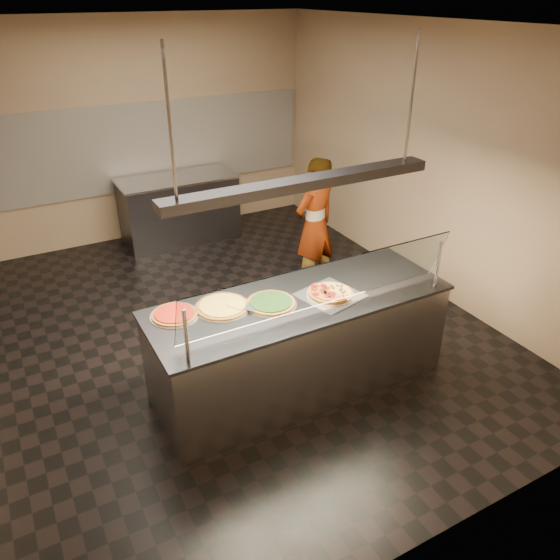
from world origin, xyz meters
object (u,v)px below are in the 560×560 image
pizza_spinach (271,302)px  prep_table (180,209)px  half_pizza_pepperoni (321,294)px  pizza_tomato (174,314)px  perforated_tray (330,295)px  pizza_spatula (241,307)px  sneeze_guard (323,285)px  serving_counter (299,343)px  pizza_cheese (222,306)px  half_pizza_sausage (339,290)px  heat_lamp_housing (302,183)px  worker (315,225)px

pizza_spinach → prep_table: (0.45, 3.69, -0.48)m
half_pizza_pepperoni → pizza_tomato: 1.24m
perforated_tray → pizza_tomato: size_ratio=1.43×
pizza_tomato → pizza_spatula: bearing=-18.8°
sneeze_guard → perforated_tray: sneeze_guard is taller
serving_counter → pizza_tomato: bearing=166.6°
serving_counter → prep_table: same height
pizza_spinach → pizza_cheese: (-0.38, 0.15, -0.00)m
half_pizza_sausage → heat_lamp_housing: 1.06m
worker → perforated_tray: bearing=47.9°
heat_lamp_housing → pizza_spatula: bearing=172.2°
perforated_tray → half_pizza_pepperoni: bearing=179.5°
pizza_tomato → heat_lamp_housing: bearing=-13.4°
perforated_tray → heat_lamp_housing: size_ratio=0.25×
pizza_tomato → worker: 2.53m
half_pizza_sausage → pizza_spatula: bearing=170.4°
sneeze_guard → half_pizza_pepperoni: 0.41m
perforated_tray → pizza_spinach: (-0.52, 0.11, 0.01)m
perforated_tray → heat_lamp_housing: (-0.26, 0.08, 1.01)m
pizza_cheese → worker: size_ratio=0.29×
pizza_spinach → worker: 2.07m
perforated_tray → pizza_spatula: 0.79m
serving_counter → pizza_tomato: pizza_tomato is taller
half_pizza_sausage → worker: (0.77, 1.64, -0.15)m
pizza_spinach → prep_table: size_ratio=0.27×
half_pizza_sausage → sneeze_guard: bearing=-142.8°
serving_counter → sneeze_guard: size_ratio=1.10×
perforated_tray → worker: bearing=62.2°
worker → heat_lamp_housing: (-1.12, -1.56, 1.14)m
sneeze_guard → pizza_spatula: sneeze_guard is taller
half_pizza_pepperoni → heat_lamp_housing: 1.00m
prep_table → pizza_spatula: bearing=-100.9°
half_pizza_pepperoni → worker: worker is taller
prep_table → worker: worker is taller
pizza_tomato → perforated_tray: bearing=-14.1°
half_pizza_pepperoni → serving_counter: bearing=155.0°
pizza_tomato → heat_lamp_housing: 1.46m
half_pizza_pepperoni → pizza_tomato: size_ratio=1.07×
perforated_tray → pizza_spatula: pizza_spatula is taller
sneeze_guard → prep_table: (0.19, 4.07, -0.76)m
serving_counter → prep_table: size_ratio=1.61×
pizza_cheese → pizza_tomato: same height
pizza_cheese → heat_lamp_housing: (0.64, -0.18, 1.01)m
sneeze_guard → pizza_spinach: 0.54m
perforated_tray → prep_table: (-0.07, 3.80, -0.47)m
half_pizza_pepperoni → pizza_cheese: size_ratio=0.91×
sneeze_guard → pizza_spatula: size_ratio=8.95×
pizza_cheese → worker: (1.76, 1.38, -0.13)m
pizza_tomato → pizza_spatula: 0.54m
perforated_tray → worker: worker is taller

